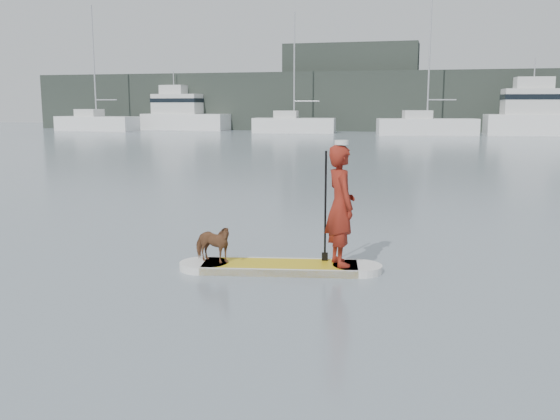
% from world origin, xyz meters
% --- Properties ---
extents(ground, '(140.00, 140.00, 0.00)m').
position_xyz_m(ground, '(0.00, 0.00, 0.00)').
color(ground, slate).
rests_on(ground, ground).
extents(paddleboard, '(3.26, 1.25, 0.12)m').
position_xyz_m(paddleboard, '(-2.67, -3.73, 0.06)').
color(paddleboard, gold).
rests_on(paddleboard, ground).
extents(paddler, '(0.74, 0.84, 1.93)m').
position_xyz_m(paddler, '(-1.72, -3.56, 1.08)').
color(paddler, maroon).
rests_on(paddler, paddleboard).
extents(white_cap, '(0.22, 0.22, 0.07)m').
position_xyz_m(white_cap, '(-1.72, -3.56, 2.08)').
color(white_cap, silver).
rests_on(white_cap, paddler).
extents(dog, '(0.80, 0.50, 0.62)m').
position_xyz_m(dog, '(-3.76, -3.93, 0.43)').
color(dog, brown).
rests_on(dog, paddleboard).
extents(paddle, '(0.10, 0.30, 2.00)m').
position_xyz_m(paddle, '(-2.00, -3.37, 0.80)').
color(paddle, black).
rests_on(paddle, ground).
extents(sailboat_a, '(8.86, 3.51, 12.54)m').
position_xyz_m(sailboat_a, '(-35.06, 44.93, 0.88)').
color(sailboat_a, white).
rests_on(sailboat_a, ground).
extents(sailboat_c, '(8.03, 3.33, 11.23)m').
position_xyz_m(sailboat_c, '(-14.23, 45.63, 0.83)').
color(sailboat_c, white).
rests_on(sailboat_c, ground).
extents(sailboat_d, '(9.05, 4.38, 12.80)m').
position_xyz_m(sailboat_d, '(-1.73, 44.12, 0.91)').
color(sailboat_d, white).
rests_on(sailboat_d, ground).
extents(motor_yacht_a, '(11.37, 4.36, 6.67)m').
position_xyz_m(motor_yacht_a, '(8.42, 46.11, 1.88)').
color(motor_yacht_a, white).
rests_on(motor_yacht_a, ground).
extents(motor_yacht_b, '(9.72, 4.08, 6.24)m').
position_xyz_m(motor_yacht_b, '(-27.29, 49.34, 1.76)').
color(motor_yacht_b, white).
rests_on(motor_yacht_b, ground).
extents(shore_mass, '(90.00, 6.00, 6.00)m').
position_xyz_m(shore_mass, '(0.00, 53.00, 3.00)').
color(shore_mass, black).
rests_on(shore_mass, ground).
extents(shore_building_west, '(14.00, 4.00, 9.00)m').
position_xyz_m(shore_building_west, '(-10.00, 54.00, 4.50)').
color(shore_building_west, black).
rests_on(shore_building_west, ground).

